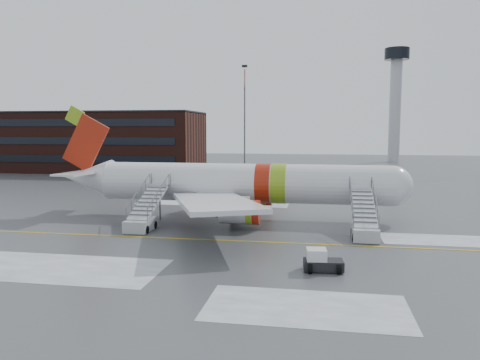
% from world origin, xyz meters
% --- Properties ---
extents(ground, '(260.00, 260.00, 0.00)m').
position_xyz_m(ground, '(0.00, 0.00, 0.00)').
color(ground, '#494C4F').
rests_on(ground, ground).
extents(airliner, '(35.03, 32.97, 11.18)m').
position_xyz_m(airliner, '(2.22, 8.52, 3.42)').
color(airliner, silver).
rests_on(airliner, ground).
extents(airstair_fwd, '(2.05, 7.70, 3.48)m').
position_xyz_m(airstair_fwd, '(14.16, 1.98, 1.06)').
color(airstair_fwd, '#AFB1B6').
rests_on(airstair_fwd, ground).
extents(airstair_aft, '(2.05, 7.70, 3.48)m').
position_xyz_m(airstair_aft, '(-4.63, 1.98, 1.06)').
color(airstair_aft, '#A4A8AB').
rests_on(airstair_aft, ground).
extents(pushback_tug, '(2.53, 2.00, 1.38)m').
position_xyz_m(pushback_tug, '(10.70, -7.75, 0.61)').
color(pushback_tug, black).
rests_on(pushback_tug, ground).
extents(terminal_building, '(62.00, 16.11, 12.30)m').
position_xyz_m(terminal_building, '(-45.00, 54.98, 6.20)').
color(terminal_building, '#3F1E16').
rests_on(terminal_building, ground).
extents(control_tower, '(6.40, 6.40, 30.00)m').
position_xyz_m(control_tower, '(30.00, 95.00, 18.75)').
color(control_tower, '#B2B5BA').
rests_on(control_tower, ground).
extents(light_mast_far_n, '(1.20, 1.20, 24.25)m').
position_xyz_m(light_mast_far_n, '(-8.00, 78.00, 13.84)').
color(light_mast_far_n, '#595B60').
rests_on(light_mast_far_n, ground).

